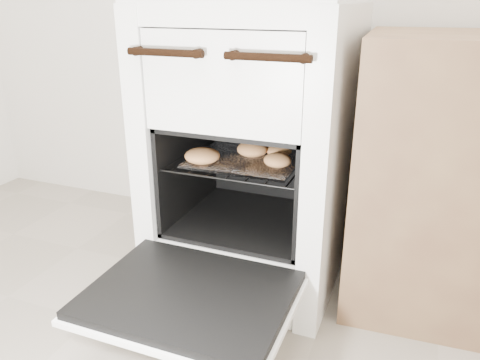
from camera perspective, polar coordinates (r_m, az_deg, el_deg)
The scene contains 5 objects.
stove at distance 1.57m, azimuth 1.95°, elevation 3.47°, with size 0.60×0.66×0.91m.
oven_door at distance 1.26m, azimuth -6.14°, elevation -13.98°, with size 0.54×0.42×0.04m.
oven_rack at distance 1.51m, azimuth 1.11°, elevation 2.59°, with size 0.43×0.42×0.01m.
foil_sheet at distance 1.49m, azimuth 0.84°, elevation 2.58°, with size 0.34×0.30×0.01m, color white.
baked_rolls at distance 1.46m, azimuth 0.46°, elevation 3.23°, with size 0.36×0.28×0.05m.
Camera 1 is at (0.53, -0.24, 0.92)m, focal length 35.00 mm.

